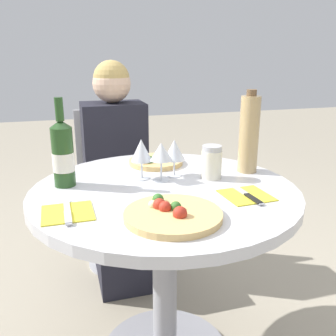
# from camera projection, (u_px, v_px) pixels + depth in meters

# --- Properties ---
(dining_table) EXTENTS (0.94, 0.94, 0.74)m
(dining_table) POSITION_uv_depth(u_px,v_px,m) (165.00, 231.00, 1.37)
(dining_table) COLOR gray
(dining_table) RESTS_ON ground_plane
(chair_behind_diner) EXTENTS (0.39, 0.39, 0.89)m
(chair_behind_diner) POSITION_uv_depth(u_px,v_px,m) (115.00, 192.00, 2.16)
(chair_behind_diner) COLOR #ADADB2
(chair_behind_diner) RESTS_ON ground_plane
(seated_diner) EXTENTS (0.33, 0.48, 1.16)m
(seated_diner) POSITION_uv_depth(u_px,v_px,m) (118.00, 182.00, 2.00)
(seated_diner) COLOR black
(seated_diner) RESTS_ON ground_plane
(pizza_large) EXTENTS (0.29, 0.29, 0.05)m
(pizza_large) POSITION_uv_depth(u_px,v_px,m) (172.00, 214.00, 1.08)
(pizza_large) COLOR #DBB26B
(pizza_large) RESTS_ON dining_table
(pizza_small_far) EXTENTS (0.23, 0.23, 0.05)m
(pizza_small_far) POSITION_uv_depth(u_px,v_px,m) (154.00, 161.00, 1.59)
(pizza_small_far) COLOR #DBB26B
(pizza_small_far) RESTS_ON dining_table
(wine_bottle) EXTENTS (0.08, 0.08, 0.31)m
(wine_bottle) POSITION_uv_depth(u_px,v_px,m) (63.00, 154.00, 1.31)
(wine_bottle) COLOR #23471E
(wine_bottle) RESTS_ON dining_table
(tall_carafe) EXTENTS (0.08, 0.08, 0.32)m
(tall_carafe) POSITION_uv_depth(u_px,v_px,m) (249.00, 134.00, 1.46)
(tall_carafe) COLOR tan
(tall_carafe) RESTS_ON dining_table
(sugar_shaker) EXTENTS (0.08, 0.08, 0.13)m
(sugar_shaker) POSITION_uv_depth(u_px,v_px,m) (212.00, 162.00, 1.40)
(sugar_shaker) COLOR silver
(sugar_shaker) RESTS_ON dining_table
(wine_glass_center) EXTENTS (0.08, 0.08, 0.14)m
(wine_glass_center) POSITION_uv_depth(u_px,v_px,m) (161.00, 152.00, 1.36)
(wine_glass_center) COLOR silver
(wine_glass_center) RESTS_ON dining_table
(wine_glass_back_left) EXTENTS (0.08, 0.08, 0.15)m
(wine_glass_back_left) POSITION_uv_depth(u_px,v_px,m) (141.00, 151.00, 1.39)
(wine_glass_back_left) COLOR silver
(wine_glass_back_left) RESTS_ON dining_table
(wine_glass_back_right) EXTENTS (0.08, 0.08, 0.14)m
(wine_glass_back_right) POSITION_uv_depth(u_px,v_px,m) (174.00, 150.00, 1.42)
(wine_glass_back_right) COLOR silver
(wine_glass_back_right) RESTS_ON dining_table
(place_setting_left) EXTENTS (0.15, 0.19, 0.01)m
(place_setting_left) POSITION_uv_depth(u_px,v_px,m) (68.00, 213.00, 1.11)
(place_setting_left) COLOR yellow
(place_setting_left) RESTS_ON dining_table
(place_setting_right) EXTENTS (0.16, 0.19, 0.01)m
(place_setting_right) POSITION_uv_depth(u_px,v_px,m) (247.00, 195.00, 1.24)
(place_setting_right) COLOR yellow
(place_setting_right) RESTS_ON dining_table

